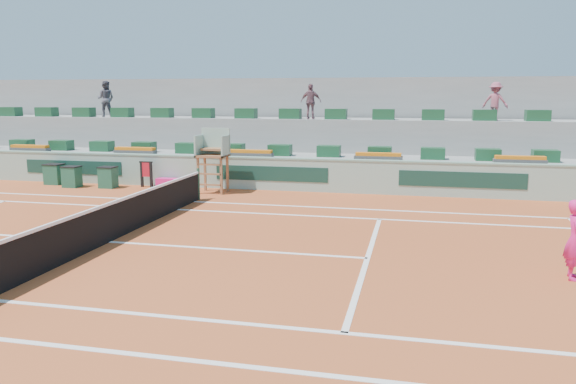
{
  "coord_description": "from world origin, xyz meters",
  "views": [
    {
      "loc": [
        7.36,
        -12.22,
        3.61
      ],
      "look_at": [
        4.0,
        2.5,
        1.0
      ],
      "focal_mm": 35.0,
      "sensor_mm": 36.0,
      "label": 1
    }
  ],
  "objects_px": {
    "drink_cooler_a": "(108,177)",
    "tennis_player": "(575,239)",
    "umpire_chair": "(213,151)",
    "player_bag": "(167,183)"
  },
  "relations": [
    {
      "from": "drink_cooler_a",
      "to": "tennis_player",
      "type": "xyz_separation_m",
      "value": [
        14.93,
        -8.0,
        0.39
      ]
    },
    {
      "from": "drink_cooler_a",
      "to": "tennis_player",
      "type": "bearing_deg",
      "value": -28.19
    },
    {
      "from": "drink_cooler_a",
      "to": "umpire_chair",
      "type": "bearing_deg",
      "value": -0.2
    },
    {
      "from": "player_bag",
      "to": "umpire_chair",
      "type": "height_order",
      "value": "umpire_chair"
    },
    {
      "from": "player_bag",
      "to": "tennis_player",
      "type": "height_order",
      "value": "tennis_player"
    },
    {
      "from": "tennis_player",
      "to": "drink_cooler_a",
      "type": "bearing_deg",
      "value": 151.81
    },
    {
      "from": "umpire_chair",
      "to": "tennis_player",
      "type": "bearing_deg",
      "value": -37.25
    },
    {
      "from": "player_bag",
      "to": "drink_cooler_a",
      "type": "xyz_separation_m",
      "value": [
        -2.25,
        -0.56,
        0.24
      ]
    },
    {
      "from": "umpire_chair",
      "to": "tennis_player",
      "type": "relative_size",
      "value": 1.05
    },
    {
      "from": "player_bag",
      "to": "drink_cooler_a",
      "type": "height_order",
      "value": "drink_cooler_a"
    }
  ]
}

